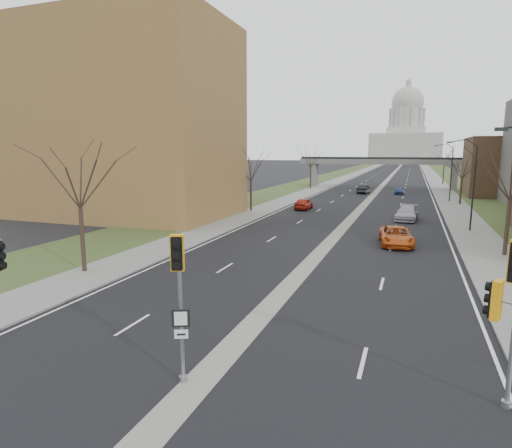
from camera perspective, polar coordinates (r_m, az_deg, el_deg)
The scene contains 25 objects.
ground at distance 16.35m, azimuth -5.45°, elevation -18.21°, with size 700.00×700.00×0.00m, color black.
road_surface at distance 163.31m, azimuth 17.94°, elevation 6.53°, with size 20.00×600.00×0.01m, color black.
median_strip at distance 163.31m, azimuth 17.94°, elevation 6.53°, with size 1.20×600.00×0.02m, color gray.
sidewalk_right at distance 163.28m, azimuth 22.17°, elevation 6.31°, with size 4.00×600.00×0.12m, color gray.
sidewalk_left at distance 164.21m, azimuth 13.73°, elevation 6.76°, with size 4.00×600.00×0.12m, color gray.
grass_verge_right at distance 163.60m, azimuth 24.28°, elevation 6.17°, with size 8.00×600.00×0.10m, color #324720.
grass_verge_left at distance 164.99m, azimuth 11.65°, elevation 6.84°, with size 8.00×600.00×0.10m, color #324720.
apartment_building at distance 53.90m, azimuth -17.28°, elevation 12.83°, with size 25.00×16.00×22.00m, color olive.
commercial_block_far at distance 84.52m, azimuth 30.96°, elevation 6.52°, with size 14.00×14.00×10.00m, color #4E3824.
pedestrian_bridge at distance 93.26m, azimuth 16.31°, elevation 7.57°, with size 34.00×3.00×6.45m.
capitol at distance 333.25m, azimuth 19.33°, elevation 11.03°, with size 48.00×42.00×55.75m.
streetlight_mid at distance 45.25m, azimuth 26.24°, elevation 7.83°, with size 2.61×0.20×8.70m.
streetlight_far at distance 71.16m, azimuth 24.09°, elevation 8.30°, with size 2.61×0.20×8.70m.
tree_left_a at distance 28.56m, azimuth -22.70°, elevation 6.92°, with size 7.20×7.20×9.40m.
tree_left_b at distance 54.56m, azimuth -0.69°, elevation 8.19°, with size 6.75×6.75×8.81m.
tree_left_c at distance 87.18m, azimuth 7.35°, elevation 9.21°, with size 7.65×7.65×9.99m.
tree_right_b at distance 68.36m, azimuth 25.88°, elevation 7.19°, with size 6.30×6.30×8.22m.
tree_right_c at distance 108.21m, azimuth 23.88°, elevation 8.55°, with size 7.65×7.65×9.99m.
signal_pole_median at distance 13.82m, azimuth -10.24°, elevation -7.49°, with size 0.75×0.86×5.16m.
signal_pole_right at distance 14.43m, azimuth 30.62°, elevation -8.03°, with size 0.91×1.26×5.47m.
car_left_near at distance 57.34m, azimuth 6.39°, elevation 2.74°, with size 1.82×4.53×1.54m, color #A42212.
car_left_far at distance 81.18m, azimuth 14.15°, elevation 4.55°, with size 1.68×4.81×1.58m, color black.
car_right_near at distance 37.02m, azimuth 18.19°, elevation -1.53°, with size 2.51×5.45×1.51m, color #C14F14.
car_right_mid at distance 50.75m, azimuth 19.51°, elevation 1.37°, with size 2.22×5.47×1.59m, color #A3A2AA.
car_right_far at distance 81.47m, azimuth 18.55°, elevation 4.24°, with size 1.48×3.69×1.26m, color navy.
Camera 1 is at (6.32, -13.01, 7.64)m, focal length 30.00 mm.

